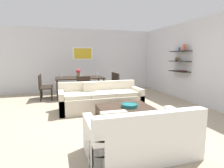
# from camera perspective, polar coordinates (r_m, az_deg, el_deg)

# --- Properties ---
(ground_plane) EXTENTS (18.00, 18.00, 0.00)m
(ground_plane) POSITION_cam_1_polar(r_m,az_deg,el_deg) (5.14, -1.51, -8.71)
(ground_plane) COLOR tan
(back_wall_unit) EXTENTS (8.40, 0.09, 2.70)m
(back_wall_unit) POSITION_cam_1_polar(r_m,az_deg,el_deg) (8.42, -5.96, 7.27)
(back_wall_unit) COLOR silver
(back_wall_unit) RESTS_ON ground
(right_wall_shelf_unit) EXTENTS (0.34, 8.20, 2.70)m
(right_wall_shelf_unit) POSITION_cam_1_polar(r_m,az_deg,el_deg) (6.87, 22.31, 6.43)
(right_wall_shelf_unit) COLOR silver
(right_wall_shelf_unit) RESTS_ON ground
(sofa_beige) EXTENTS (2.32, 0.90, 0.78)m
(sofa_beige) POSITION_cam_1_polar(r_m,az_deg,el_deg) (5.35, -3.57, -4.79)
(sofa_beige) COLOR beige
(sofa_beige) RESTS_ON ground
(loveseat_white) EXTENTS (1.66, 0.90, 0.78)m
(loveseat_white) POSITION_cam_1_polar(r_m,az_deg,el_deg) (2.99, 8.82, -15.72)
(loveseat_white) COLOR white
(loveseat_white) RESTS_ON ground
(coffee_table) EXTENTS (1.21, 0.94, 0.38)m
(coffee_table) POSITION_cam_1_polar(r_m,az_deg,el_deg) (4.31, 4.13, -9.48)
(coffee_table) COLOR #38281E
(coffee_table) RESTS_ON ground
(decorative_bowl) EXTENTS (0.37, 0.37, 0.08)m
(decorative_bowl) POSITION_cam_1_polar(r_m,az_deg,el_deg) (4.25, 5.39, -6.52)
(decorative_bowl) COLOR #19666B
(decorative_bowl) RESTS_ON coffee_table
(dining_table) EXTENTS (1.77, 0.99, 0.75)m
(dining_table) POSITION_cam_1_polar(r_m,az_deg,el_deg) (7.08, -9.90, 1.55)
(dining_table) COLOR black
(dining_table) RESTS_ON ground
(dining_chair_left_near) EXTENTS (0.44, 0.44, 0.88)m
(dining_chair_left_near) POSITION_cam_1_polar(r_m,az_deg,el_deg) (6.85, -20.40, -0.59)
(dining_chair_left_near) COLOR black
(dining_chair_left_near) RESTS_ON ground
(dining_chair_left_far) EXTENTS (0.44, 0.44, 0.88)m
(dining_chair_left_far) POSITION_cam_1_polar(r_m,az_deg,el_deg) (7.29, -20.18, -0.06)
(dining_chair_left_far) COLOR black
(dining_chair_left_far) RESTS_ON ground
(dining_chair_right_near) EXTENTS (0.44, 0.44, 0.88)m
(dining_chair_right_near) POSITION_cam_1_polar(r_m,az_deg,el_deg) (7.16, 0.66, 0.31)
(dining_chair_right_near) COLOR black
(dining_chair_right_near) RESTS_ON ground
(dining_chair_right_far) EXTENTS (0.44, 0.44, 0.88)m
(dining_chair_right_far) POSITION_cam_1_polar(r_m,az_deg,el_deg) (7.58, -0.35, 0.76)
(dining_chair_right_far) COLOR black
(dining_chair_right_far) RESTS_ON ground
(dining_chair_foot) EXTENTS (0.44, 0.44, 0.88)m
(dining_chair_foot) POSITION_cam_1_polar(r_m,az_deg,el_deg) (6.22, -8.85, -1.02)
(dining_chair_foot) COLOR black
(dining_chair_foot) RESTS_ON ground
(wine_glass_foot) EXTENTS (0.08, 0.08, 0.15)m
(wine_glass_foot) POSITION_cam_1_polar(r_m,az_deg,el_deg) (6.63, -9.48, 2.65)
(wine_glass_foot) COLOR silver
(wine_glass_foot) RESTS_ON dining_table
(wine_glass_right_near) EXTENTS (0.07, 0.07, 0.16)m
(wine_glass_right_near) POSITION_cam_1_polar(r_m,az_deg,el_deg) (7.05, -4.46, 3.13)
(wine_glass_right_near) COLOR silver
(wine_glass_right_near) RESTS_ON dining_table
(wine_glass_left_near) EXTENTS (0.07, 0.07, 0.16)m
(wine_glass_left_near) POSITION_cam_1_polar(r_m,az_deg,el_deg) (6.89, -15.28, 2.71)
(wine_glass_left_near) COLOR silver
(wine_glass_left_near) RESTS_ON dining_table
(wine_glass_right_far) EXTENTS (0.06, 0.06, 0.17)m
(wine_glass_right_far) POSITION_cam_1_polar(r_m,az_deg,el_deg) (7.29, -4.88, 3.32)
(wine_glass_right_far) COLOR silver
(wine_glass_right_far) RESTS_ON dining_table
(wine_glass_left_far) EXTENTS (0.07, 0.07, 0.18)m
(wine_glass_left_far) POSITION_cam_1_polar(r_m,az_deg,el_deg) (7.14, -15.34, 2.97)
(wine_glass_left_far) COLOR silver
(wine_glass_left_far) RESTS_ON dining_table
(centerpiece_vase) EXTENTS (0.16, 0.16, 0.30)m
(centerpiece_vase) POSITION_cam_1_polar(r_m,az_deg,el_deg) (7.11, -10.33, 3.48)
(centerpiece_vase) COLOR olive
(centerpiece_vase) RESTS_ON dining_table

